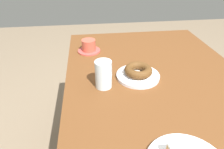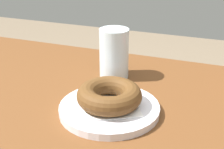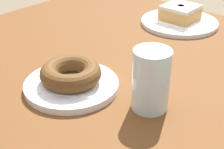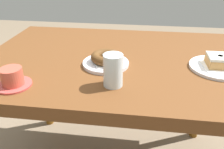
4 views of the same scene
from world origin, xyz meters
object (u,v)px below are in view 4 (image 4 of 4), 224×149
object	(u,v)px
water_glass	(113,70)
coffee_cup	(12,78)
plate_chocolate_ring	(106,63)
donut_chocolate_ring	(106,57)
donut_glazed_square	(219,61)
plate_glazed_square	(218,67)

from	to	relation	value
water_glass	coffee_cup	world-z (taller)	water_glass
plate_chocolate_ring	coffee_cup	xyz separation A→B (m)	(0.30, 0.21, 0.02)
donut_chocolate_ring	donut_glazed_square	xyz separation A→B (m)	(-0.46, -0.03, 0.00)
plate_chocolate_ring	donut_glazed_square	xyz separation A→B (m)	(-0.46, -0.03, 0.03)
plate_chocolate_ring	plate_glazed_square	size ratio (longest dim) A/B	0.86
plate_chocolate_ring	donut_glazed_square	bearing A→B (deg)	-176.83
donut_glazed_square	coffee_cup	xyz separation A→B (m)	(0.77, 0.24, -0.01)
donut_glazed_square	coffee_cup	distance (m)	0.80
donut_chocolate_ring	donut_glazed_square	size ratio (longest dim) A/B	1.33
donut_glazed_square	water_glass	bearing A→B (deg)	24.40
plate_chocolate_ring	donut_chocolate_ring	xyz separation A→B (m)	(0.00, 0.00, 0.03)
water_glass	coffee_cup	xyz separation A→B (m)	(0.35, 0.05, -0.03)
plate_chocolate_ring	donut_chocolate_ring	distance (m)	0.03
plate_glazed_square	coffee_cup	bearing A→B (deg)	17.31
donut_glazed_square	water_glass	world-z (taller)	water_glass
plate_chocolate_ring	coffee_cup	size ratio (longest dim) A/B	1.53
donut_chocolate_ring	coffee_cup	distance (m)	0.37
water_glass	coffee_cup	size ratio (longest dim) A/B	0.93
donut_glazed_square	coffee_cup	world-z (taller)	coffee_cup
water_glass	donut_glazed_square	bearing A→B (deg)	-155.60
donut_chocolate_ring	coffee_cup	world-z (taller)	coffee_cup
plate_chocolate_ring	coffee_cup	distance (m)	0.37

